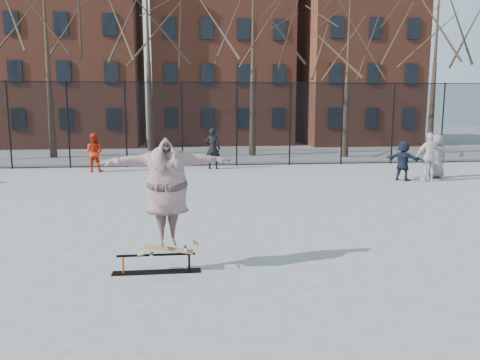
{
  "coord_description": "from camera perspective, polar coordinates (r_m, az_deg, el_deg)",
  "views": [
    {
      "loc": [
        -1.11,
        -9.35,
        2.94
      ],
      "look_at": [
        0.09,
        1.5,
        1.17
      ],
      "focal_mm": 35.0,
      "sensor_mm": 36.0,
      "label": 1
    }
  ],
  "objects": [
    {
      "name": "bystander_white",
      "position": [
        19.36,
        22.06,
        2.61
      ],
      "size": [
        1.11,
        0.47,
        1.88
      ],
      "primitive_type": "imported",
      "rotation": [
        0.0,
        0.0,
        3.13
      ],
      "color": "beige",
      "rests_on": "ground"
    },
    {
      "name": "ground",
      "position": [
        9.86,
        0.46,
        -8.14
      ],
      "size": [
        100.0,
        100.0,
        0.0
      ],
      "primitive_type": "plane",
      "color": "slate"
    },
    {
      "name": "tree_row",
      "position": [
        26.88,
        -4.63,
        18.64
      ],
      "size": [
        33.66,
        7.46,
        10.67
      ],
      "color": "black",
      "rests_on": "ground"
    },
    {
      "name": "skateboard",
      "position": [
        8.43,
        -8.7,
        -8.46
      ],
      "size": [
        0.93,
        0.22,
        0.11
      ],
      "primitive_type": null,
      "color": "olive",
      "rests_on": "skate_rail"
    },
    {
      "name": "fence",
      "position": [
        22.39,
        -3.52,
        6.93
      ],
      "size": [
        34.03,
        0.07,
        4.0
      ],
      "color": "black",
      "rests_on": "ground"
    },
    {
      "name": "rowhouses",
      "position": [
        35.53,
        -3.44,
        14.25
      ],
      "size": [
        29.0,
        7.0,
        13.0
      ],
      "color": "brown",
      "rests_on": "ground"
    },
    {
      "name": "bystander_black",
      "position": [
        21.47,
        -3.34,
        3.86
      ],
      "size": [
        0.79,
        0.63,
        1.88
      ],
      "primitive_type": "imported",
      "rotation": [
        0.0,
        0.0,
        2.85
      ],
      "color": "black",
      "rests_on": "ground"
    },
    {
      "name": "skate_rail",
      "position": [
        8.53,
        -10.15,
        -10.17
      ],
      "size": [
        1.56,
        0.24,
        0.34
      ],
      "color": "black",
      "rests_on": "ground"
    },
    {
      "name": "bystander_extra",
      "position": [
        20.39,
        22.81,
        2.7
      ],
      "size": [
        0.89,
        0.6,
        1.76
      ],
      "primitive_type": "imported",
      "rotation": [
        0.0,
        0.0,
        3.19
      ],
      "color": "slate",
      "rests_on": "ground"
    },
    {
      "name": "skater",
      "position": [
        8.18,
        -8.87,
        -1.8
      ],
      "size": [
        2.38,
        0.99,
        1.88
      ],
      "primitive_type": "imported",
      "rotation": [
        0.0,
        0.0,
        0.16
      ],
      "color": "#633483",
      "rests_on": "skateboard"
    },
    {
      "name": "bystander_red",
      "position": [
        21.51,
        -17.39,
        3.21
      ],
      "size": [
        0.91,
        0.76,
        1.69
      ],
      "primitive_type": "imported",
      "rotation": [
        0.0,
        0.0,
        2.99
      ],
      "color": "red",
      "rests_on": "ground"
    },
    {
      "name": "bystander_navy",
      "position": [
        19.25,
        19.27,
        2.26
      ],
      "size": [
        1.35,
        1.35,
        1.56
      ],
      "primitive_type": "imported",
      "rotation": [
        0.0,
        0.0,
        2.35
      ],
      "color": "black",
      "rests_on": "ground"
    }
  ]
}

